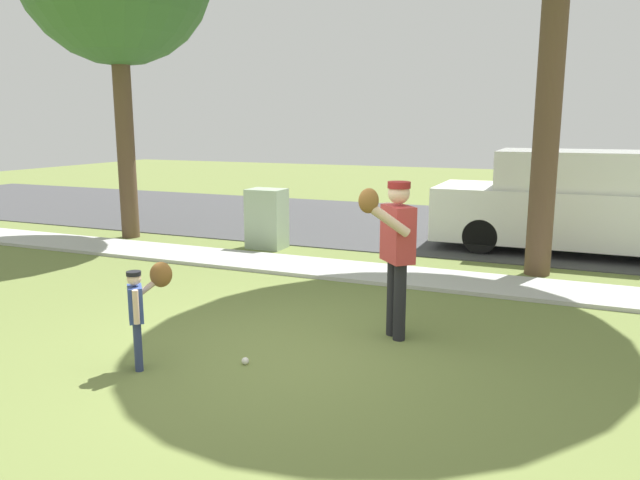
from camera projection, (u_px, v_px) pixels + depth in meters
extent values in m
plane|color=olive|center=(383.00, 278.00, 9.52)|extent=(48.00, 48.00, 0.00)
cube|color=#B2B2AD|center=(385.00, 274.00, 9.61)|extent=(36.00, 1.20, 0.06)
cube|color=#424244|center=(447.00, 227.00, 14.13)|extent=(36.00, 6.80, 0.02)
cylinder|color=black|center=(400.00, 302.00, 6.71)|extent=(0.14, 0.14, 0.88)
cylinder|color=black|center=(393.00, 298.00, 6.88)|extent=(0.14, 0.14, 0.88)
cube|color=#B73838|center=(398.00, 234.00, 6.65)|extent=(0.46, 0.47, 0.63)
sphere|color=beige|center=(399.00, 193.00, 6.56)|extent=(0.24, 0.24, 0.24)
cylinder|color=maroon|center=(399.00, 185.00, 6.55)|extent=(0.25, 0.25, 0.07)
cylinder|color=beige|center=(387.00, 218.00, 6.28)|extent=(0.47, 0.44, 0.42)
ellipsoid|color=brown|center=(369.00, 201.00, 6.18)|extent=(0.26, 0.25, 0.26)
cylinder|color=beige|center=(388.00, 228.00, 6.89)|extent=(0.10, 0.10, 0.59)
cylinder|color=navy|center=(138.00, 343.00, 5.99)|extent=(0.08, 0.08, 0.50)
cylinder|color=navy|center=(138.00, 347.00, 5.89)|extent=(0.08, 0.08, 0.50)
cube|color=#33478C|center=(135.00, 304.00, 5.86)|extent=(0.26, 0.27, 0.35)
sphere|color=beige|center=(134.00, 279.00, 5.81)|extent=(0.13, 0.13, 0.13)
cylinder|color=black|center=(134.00, 273.00, 5.80)|extent=(0.14, 0.14, 0.04)
cylinder|color=beige|center=(150.00, 286.00, 6.02)|extent=(0.27, 0.25, 0.24)
ellipsoid|color=brown|center=(161.00, 275.00, 6.04)|extent=(0.26, 0.25, 0.26)
cylinder|color=beige|center=(136.00, 307.00, 5.72)|extent=(0.06, 0.06, 0.33)
sphere|color=white|center=(245.00, 361.00, 6.09)|extent=(0.07, 0.07, 0.07)
cube|color=#9EB293|center=(267.00, 219.00, 11.68)|extent=(0.70, 0.54, 1.15)
cylinder|color=brown|center=(550.00, 87.00, 9.18)|extent=(0.40, 0.40, 5.87)
cylinder|color=brown|center=(125.00, 135.00, 12.49)|extent=(0.37, 0.37, 4.30)
cube|color=silver|center=(573.00, 215.00, 11.29)|extent=(5.00, 1.95, 1.00)
cube|color=silver|center=(576.00, 170.00, 11.13)|extent=(2.75, 1.79, 0.70)
cylinder|color=black|center=(492.00, 222.00, 12.73)|extent=(0.64, 0.22, 0.64)
cylinder|color=black|center=(480.00, 236.00, 11.17)|extent=(0.64, 0.22, 0.64)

